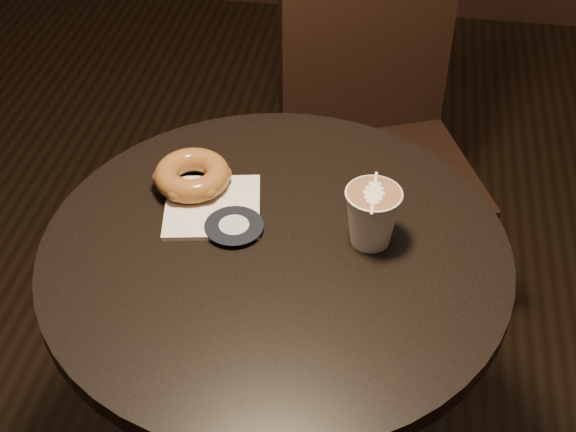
{
  "coord_description": "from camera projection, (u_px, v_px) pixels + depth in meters",
  "views": [
    {
      "loc": [
        0.16,
        -0.85,
        1.57
      ],
      "look_at": [
        0.01,
        0.03,
        0.79
      ],
      "focal_mm": 50.0,
      "sensor_mm": 36.0,
      "label": 1
    }
  ],
  "objects": [
    {
      "name": "doughnut",
      "position": [
        192.0,
        175.0,
        1.27
      ],
      "size": [
        0.12,
        0.12,
        0.04
      ],
      "primitive_type": "torus",
      "color": "brown",
      "rests_on": "pastry_bag"
    },
    {
      "name": "cafe_table",
      "position": [
        276.0,
        334.0,
        1.32
      ],
      "size": [
        0.7,
        0.7,
        0.75
      ],
      "color": "black",
      "rests_on": "ground"
    },
    {
      "name": "pastry_bag",
      "position": [
        213.0,
        207.0,
        1.25
      ],
      "size": [
        0.17,
        0.17,
        0.01
      ],
      "primitive_type": "cube",
      "rotation": [
        0.0,
        0.0,
        0.18
      ],
      "color": "silver",
      "rests_on": "cafe_table"
    },
    {
      "name": "latte_cup",
      "position": [
        372.0,
        217.0,
        1.16
      ],
      "size": [
        0.08,
        0.08,
        0.09
      ],
      "primitive_type": null,
      "color": "white",
      "rests_on": "cafe_table"
    },
    {
      "name": "chair",
      "position": [
        375.0,
        113.0,
        1.8
      ],
      "size": [
        0.51,
        0.51,
        0.99
      ],
      "rotation": [
        0.0,
        0.0,
        0.38
      ],
      "color": "black",
      "rests_on": "ground"
    }
  ]
}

